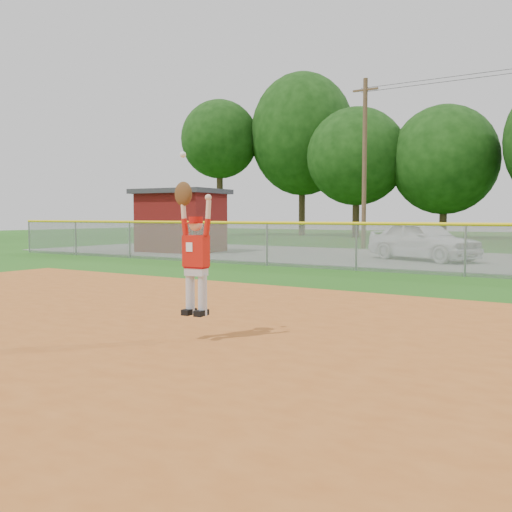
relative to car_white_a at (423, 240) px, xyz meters
The scene contains 7 objects.
ground 15.30m from the car_white_a, 79.79° to the right, with size 120.00×120.00×0.00m, color #1D5012.
clay_infield 18.26m from the car_white_a, 81.46° to the right, with size 24.00×16.00×0.04m, color #A4531D.
parking_strip 2.98m from the car_white_a, 19.55° to the left, with size 44.00×10.00×0.03m, color slate.
car_white_a is the anchor object (origin of this frame).
utility_shed 11.47m from the car_white_a, behind, with size 4.23×3.41×3.01m.
outfield_fence 5.72m from the car_white_a, 61.74° to the right, with size 40.06×0.10×1.55m.
ballplayer 15.95m from the car_white_a, 84.26° to the right, with size 0.60×0.27×2.23m.
Camera 1 is at (3.80, -6.86, 1.73)m, focal length 40.00 mm.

